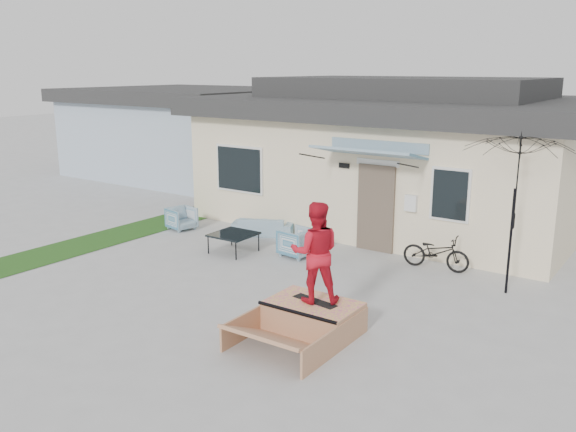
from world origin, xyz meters
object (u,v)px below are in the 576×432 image
Objects in this scene: bicycle at (436,249)px; patio_umbrella at (513,207)px; loveseat at (263,223)px; skate_ramp at (313,317)px; armchair_left at (182,217)px; coffee_table at (234,243)px; skater at (315,250)px; armchair_right at (297,241)px; skateboard at (315,300)px.

patio_umbrella is (1.69, -0.58, 1.28)m from bicycle.
loveseat is 6.72m from patio_umbrella.
patio_umbrella reaches higher than skate_ramp.
skate_ramp is (6.50, -3.47, -0.09)m from armchair_left.
coffee_table is 0.65× the size of bicycle.
bicycle is 0.87× the size of skater.
skater reaches higher than coffee_table.
coffee_table is 0.39× the size of patio_umbrella.
bicycle is 0.74× the size of skate_ramp.
armchair_right reaches higher than skateboard.
patio_umbrella is (4.72, 0.38, 1.38)m from armchair_right.
armchair_right is 3.18m from bicycle.
skater is at bearing 168.94° from bicycle.
bicycle reaches higher than loveseat.
armchair_right is 1.55m from coffee_table.
armchair_right is 0.50× the size of bicycle.
loveseat is 0.80× the size of skate_ramp.
bicycle is (4.44, 1.60, 0.24)m from coffee_table.
skateboard is 0.88m from skater.
skate_ramp is at bearing -33.76° from coffee_table.
skater is (0.00, 0.00, 0.88)m from skateboard.
armchair_right is at bearing -175.40° from patio_umbrella.
loveseat is 2.31m from armchair_left.
coffee_table is (0.40, -1.68, -0.08)m from loveseat.
skater is (3.97, -2.60, 1.17)m from coffee_table.
armchair_left is at bearing 151.50° from skate_ramp.
coffee_table is 4.75m from skateboard.
bicycle is at bearing 92.44° from skateboard.
bicycle is 2.20m from patio_umbrella.
armchair_right is at bearing 102.97° from bicycle.
patio_umbrella is 1.22× the size of skate_ramp.
bicycle reaches higher than armchair_left.
skater reaches higher than skate_ramp.
bicycle is 4.28m from skate_ramp.
patio_umbrella is 4.51m from skate_ramp.
bicycle is at bearing -72.30° from armchair_left.
bicycle is (6.97, 0.78, 0.13)m from armchair_left.
skate_ramp is (-2.16, -3.67, -1.50)m from patio_umbrella.
patio_umbrella reaches higher than armchair_right.
skate_ramp is 1.16m from skater.
skateboard is at bearing 180.00° from skater.
bicycle reaches higher than coffee_table.
armchair_left is 7.42m from skater.
loveseat reaches higher than coffee_table.
armchair_right is 0.30× the size of patio_umbrella.
armchair_right is at bearing 125.11° from loveseat.
coffee_table is at bearing -58.36° from armchair_right.
loveseat is 2.35× the size of armchair_left.
loveseat is 1.68× the size of coffee_table.
loveseat is 2.18× the size of armchair_right.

